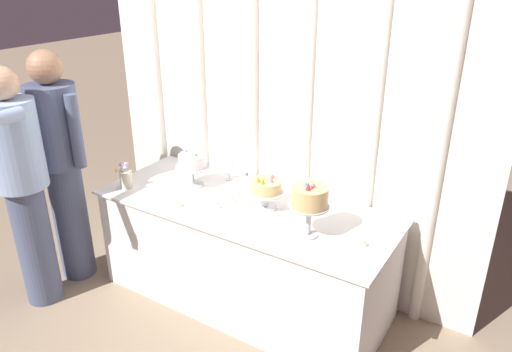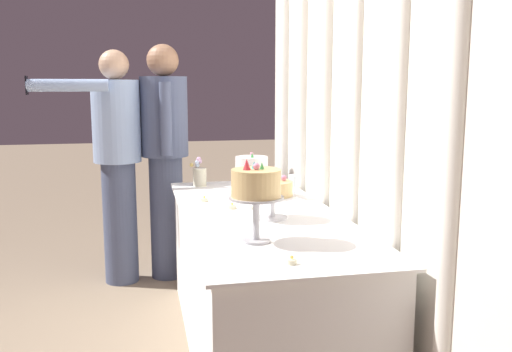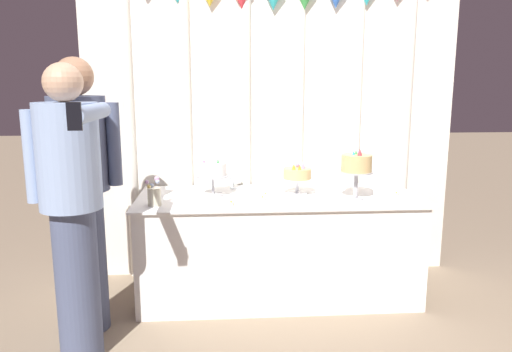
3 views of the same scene
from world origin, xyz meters
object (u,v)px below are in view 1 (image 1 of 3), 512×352
at_px(tealight_near_right, 232,201).
at_px(cake_display_center, 266,188).
at_px(guest_girl_blue_dress, 21,182).
at_px(cake_table, 245,253).
at_px(guest_man_pink_jacket, 61,161).
at_px(flower_vase, 126,178).
at_px(tealight_near_left, 218,206).
at_px(cake_display_rightmost, 310,199).
at_px(cake_display_leftmost, 193,163).
at_px(wine_glass, 230,166).
at_px(tealight_far_right, 364,244).
at_px(tealight_far_left, 179,205).

bearing_deg(tealight_near_right, cake_display_center, 10.64).
height_order(cake_display_center, guest_girl_blue_dress, guest_girl_blue_dress).
xyz_separation_m(cake_table, cake_display_center, (0.15, 0.04, 0.54)).
bearing_deg(cake_table, guest_man_pink_jacket, -161.29).
bearing_deg(cake_display_center, guest_girl_blue_dress, -149.46).
xyz_separation_m(flower_vase, guest_girl_blue_dress, (-0.38, -0.57, 0.10)).
bearing_deg(tealight_near_left, cake_display_center, 30.96).
height_order(cake_table, cake_display_rightmost, cake_display_rightmost).
distance_m(cake_display_leftmost, guest_girl_blue_dress, 1.16).
bearing_deg(cake_display_center, tealight_near_left, -149.04).
distance_m(cake_display_rightmost, tealight_near_left, 0.72).
xyz_separation_m(cake_display_center, wine_glass, (-0.48, 0.25, -0.04)).
bearing_deg(guest_girl_blue_dress, cake_display_center, 30.54).
relative_size(cake_display_center, cake_display_rightmost, 0.67).
distance_m(cake_display_center, wine_glass, 0.54).
bearing_deg(cake_display_rightmost, cake_table, 166.21).
distance_m(tealight_near_left, tealight_far_right, 1.02).
bearing_deg(cake_display_leftmost, tealight_far_left, -67.70).
bearing_deg(cake_display_leftmost, flower_vase, -144.20).
height_order(wine_glass, guest_girl_blue_dress, guest_girl_blue_dress).
bearing_deg(guest_man_pink_jacket, tealight_far_left, 10.88).
xyz_separation_m(tealight_near_left, tealight_far_right, (1.01, 0.06, 0.00)).
bearing_deg(tealight_near_right, flower_vase, -164.24).
bearing_deg(wine_glass, tealight_near_right, -52.16).
xyz_separation_m(cake_table, guest_man_pink_jacket, (-1.31, -0.44, 0.58)).
bearing_deg(cake_display_leftmost, cake_table, -6.63).
bearing_deg(cake_display_rightmost, tealight_near_left, 179.40).
height_order(cake_display_center, tealight_near_left, cake_display_center).
bearing_deg(flower_vase, tealight_far_right, 5.37).
bearing_deg(guest_girl_blue_dress, cake_table, 32.20).
relative_size(cake_display_leftmost, tealight_near_right, 6.31).
height_order(tealight_near_left, tealight_near_right, tealight_near_left).
bearing_deg(cake_table, tealight_near_right, -175.30).
relative_size(wine_glass, tealight_near_left, 3.00).
relative_size(cake_display_rightmost, tealight_near_left, 7.54).
distance_m(cake_display_rightmost, tealight_far_right, 0.42).
relative_size(cake_display_leftmost, tealight_far_left, 6.30).
bearing_deg(cake_display_rightmost, tealight_near_right, 168.79).
relative_size(tealight_near_left, tealight_near_right, 1.13).
xyz_separation_m(cake_display_rightmost, tealight_far_left, (-0.91, -0.12, -0.24)).
xyz_separation_m(cake_display_center, guest_man_pink_jacket, (-1.46, -0.48, 0.05)).
distance_m(flower_vase, tealight_far_right, 1.78).
bearing_deg(tealight_far_left, tealight_far_right, 8.94).
height_order(tealight_far_right, guest_girl_blue_dress, guest_girl_blue_dress).
bearing_deg(tealight_far_right, tealight_near_left, -176.39).
bearing_deg(wine_glass, tealight_near_left, -64.80).
distance_m(cake_display_leftmost, wine_glass, 0.29).
height_order(flower_vase, tealight_far_right, flower_vase).
relative_size(cake_table, guest_man_pink_jacket, 1.18).
distance_m(cake_display_leftmost, tealight_far_left, 0.38).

